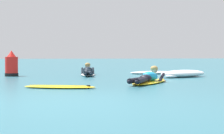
{
  "coord_description": "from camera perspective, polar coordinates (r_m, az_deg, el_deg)",
  "views": [
    {
      "loc": [
        -0.43,
        -6.83,
        0.82
      ],
      "look_at": [
        2.04,
        6.59,
        0.39
      ],
      "focal_mm": 63.74,
      "sensor_mm": 36.0,
      "label": 1
    }
  ],
  "objects": [
    {
      "name": "drifting_surfboard",
      "position": [
        9.77,
        -7.43,
        -2.83
      ],
      "size": [
        1.89,
        1.16,
        0.16
      ],
      "color": "yellow",
      "rests_on": "ground"
    },
    {
      "name": "surfer_far",
      "position": [
        15.49,
        -3.49,
        -0.71
      ],
      "size": [
        0.76,
        2.61,
        0.55
      ],
      "color": "white",
      "rests_on": "ground"
    },
    {
      "name": "whitewater_mid_right",
      "position": [
        14.55,
        10.17,
        -0.97
      ],
      "size": [
        2.21,
        1.56,
        0.26
      ],
      "color": "white",
      "rests_on": "ground"
    },
    {
      "name": "ground_plane",
      "position": [
        16.85,
        -8.96,
        -1.01
      ],
      "size": [
        120.0,
        120.0,
        0.0
      ],
      "primitive_type": "plane",
      "color": "#2D6B7A"
    },
    {
      "name": "whitewater_mid_left",
      "position": [
        16.74,
        6.23,
        -0.81
      ],
      "size": [
        2.16,
        0.58,
        0.13
      ],
      "color": "white",
      "rests_on": "ground"
    },
    {
      "name": "surfer_near",
      "position": [
        11.27,
        5.26,
        -1.71
      ],
      "size": [
        1.84,
        2.44,
        0.54
      ],
      "color": "yellow",
      "rests_on": "ground"
    },
    {
      "name": "channel_marker_buoy",
      "position": [
        15.46,
        -14.21,
        0.13
      ],
      "size": [
        0.51,
        0.51,
        0.97
      ],
      "color": "red",
      "rests_on": "ground"
    }
  ]
}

